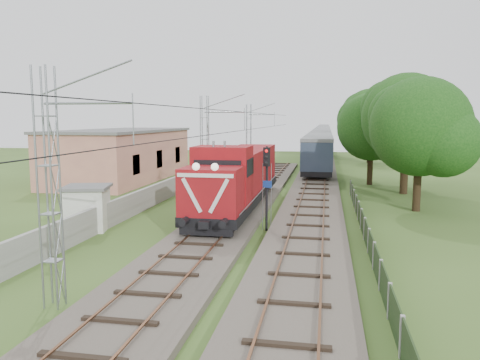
% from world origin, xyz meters
% --- Properties ---
extents(ground, '(140.00, 140.00, 0.00)m').
position_xyz_m(ground, '(0.00, 0.00, 0.00)').
color(ground, '#354B1C').
rests_on(ground, ground).
extents(track_main, '(4.20, 70.00, 0.45)m').
position_xyz_m(track_main, '(0.00, 7.00, 0.18)').
color(track_main, '#6B6054').
rests_on(track_main, ground).
extents(track_side, '(4.20, 80.00, 0.45)m').
position_xyz_m(track_side, '(5.00, 20.00, 0.18)').
color(track_side, '#6B6054').
rests_on(track_side, ground).
extents(catenary, '(3.31, 70.00, 8.00)m').
position_xyz_m(catenary, '(-2.95, 12.00, 4.05)').
color(catenary, gray).
rests_on(catenary, ground).
extents(boundary_wall, '(0.25, 40.00, 1.50)m').
position_xyz_m(boundary_wall, '(-6.50, 12.00, 0.75)').
color(boundary_wall, '#9E9E99').
rests_on(boundary_wall, ground).
extents(station_building, '(8.40, 20.40, 5.22)m').
position_xyz_m(station_building, '(-15.00, 24.00, 2.63)').
color(station_building, tan).
rests_on(station_building, ground).
extents(fence, '(0.12, 32.00, 1.20)m').
position_xyz_m(fence, '(8.00, 3.00, 0.60)').
color(fence, black).
rests_on(fence, ground).
extents(locomotive, '(3.22, 18.40, 4.67)m').
position_xyz_m(locomotive, '(0.00, 9.67, 2.37)').
color(locomotive, black).
rests_on(locomotive, ground).
extents(coach_rake, '(3.23, 120.65, 3.73)m').
position_xyz_m(coach_rake, '(5.00, 84.28, 2.65)').
color(coach_rake, black).
rests_on(coach_rake, ground).
extents(signal_post, '(0.51, 0.41, 4.80)m').
position_xyz_m(signal_post, '(2.68, 3.97, 3.29)').
color(signal_post, black).
rests_on(signal_post, ground).
extents(relay_hut, '(3.01, 3.01, 2.55)m').
position_xyz_m(relay_hut, '(-7.40, 2.41, 1.29)').
color(relay_hut, silver).
rests_on(relay_hut, ground).
extents(tree_a, '(7.06, 6.72, 9.15)m').
position_xyz_m(tree_a, '(12.19, 11.61, 5.71)').
color(tree_a, '#312414').
rests_on(tree_a, ground).
extents(tree_b, '(7.80, 7.43, 10.11)m').
position_xyz_m(tree_b, '(12.53, 19.30, 6.31)').
color(tree_b, '#312414').
rests_on(tree_b, ground).
extents(tree_c, '(6.79, 6.47, 8.80)m').
position_xyz_m(tree_c, '(10.18, 24.53, 5.49)').
color(tree_c, '#312414').
rests_on(tree_c, ground).
extents(tree_d, '(8.19, 7.80, 10.62)m').
position_xyz_m(tree_d, '(12.09, 47.94, 6.63)').
color(tree_d, '#312414').
rests_on(tree_d, ground).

